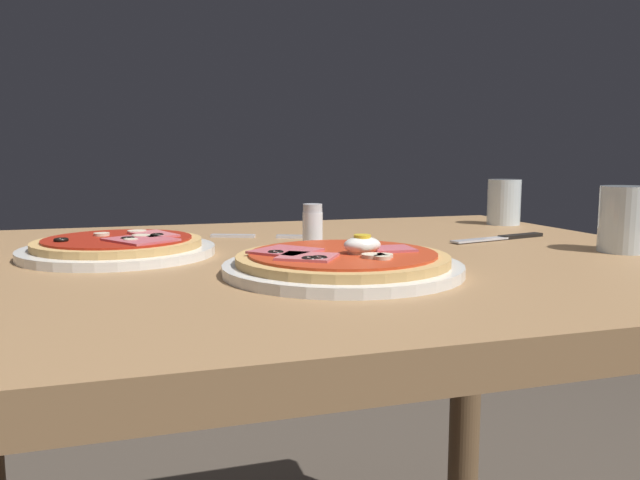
{
  "coord_description": "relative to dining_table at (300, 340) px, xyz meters",
  "views": [
    {
      "loc": [
        -0.23,
        -0.83,
        0.91
      ],
      "look_at": [
        0.01,
        -0.07,
        0.8
      ],
      "focal_mm": 34.93,
      "sensor_mm": 36.0,
      "label": 1
    }
  ],
  "objects": [
    {
      "name": "pizza_across_left",
      "position": [
        -0.24,
        0.07,
        0.13
      ],
      "size": [
        0.26,
        0.26,
        0.03
      ],
      "color": "white",
      "rests_on": "dining_table"
    },
    {
      "name": "water_glass_far",
      "position": [
        0.5,
        0.25,
        0.16
      ],
      "size": [
        0.07,
        0.07,
        0.09
      ],
      "color": "silver",
      "rests_on": "dining_table"
    },
    {
      "name": "pizza_foreground",
      "position": [
        0.01,
        -0.15,
        0.14
      ],
      "size": [
        0.28,
        0.28,
        0.05
      ],
      "color": "white",
      "rests_on": "dining_table"
    },
    {
      "name": "knife",
      "position": [
        0.37,
        0.06,
        0.13
      ],
      "size": [
        0.19,
        0.06,
        0.01
      ],
      "color": "silver",
      "rests_on": "dining_table"
    },
    {
      "name": "dining_table",
      "position": [
        0.0,
        0.0,
        0.0
      ],
      "size": [
        1.12,
        0.88,
        0.77
      ],
      "color": "#9E754C",
      "rests_on": "ground"
    },
    {
      "name": "fork",
      "position": [
        -0.03,
        0.2,
        0.13
      ],
      "size": [
        0.15,
        0.07,
        0.0
      ],
      "color": "silver",
      "rests_on": "dining_table"
    },
    {
      "name": "water_glass_near",
      "position": [
        0.45,
        -0.11,
        0.16
      ],
      "size": [
        0.07,
        0.07,
        0.09
      ],
      "color": "silver",
      "rests_on": "dining_table"
    },
    {
      "name": "salt_shaker",
      "position": [
        0.03,
        0.05,
        0.16
      ],
      "size": [
        0.03,
        0.03,
        0.07
      ],
      "color": "white",
      "rests_on": "dining_table"
    }
  ]
}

